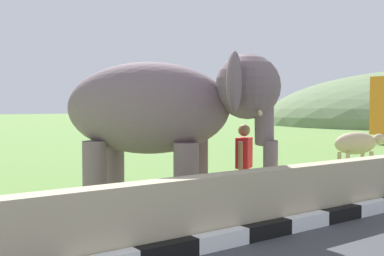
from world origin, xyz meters
The scene contains 4 objects.
barrier_parapet centered at (2.00, 4.31, 0.50)m, with size 28.00×0.36×1.00m, color tan.
elephant centered at (3.34, 6.28, 1.92)m, with size 3.78×3.88×2.93m.
person_handler centered at (4.71, 5.65, 0.93)m, with size 0.59×0.43×1.66m.
cow_near centered at (10.77, 7.40, 0.87)m, with size 1.93×0.89×1.23m.
Camera 1 is at (-1.40, -1.10, 2.01)m, focal length 44.56 mm.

